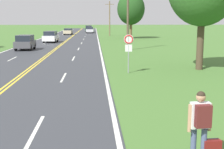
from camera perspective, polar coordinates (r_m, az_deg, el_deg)
hitchhiker_person at (r=7.69m, az=15.88°, el=-7.89°), size 0.59×0.42×1.73m
traffic_sign at (r=19.66m, az=3.06°, el=5.55°), size 0.60×0.10×2.45m
utility_pole_midground at (r=34.69m, az=2.92°, el=11.78°), size 1.80×0.24×8.56m
utility_pole_far at (r=64.69m, az=-0.44°, el=10.29°), size 1.80×0.24×7.00m
tree_behind_sign at (r=56.01m, az=3.49°, el=11.88°), size 4.84×4.84×8.00m
car_dark_grey_hatchback_nearest at (r=36.30m, az=-15.60°, el=5.72°), size 1.81×3.49×1.66m
car_white_van_approaching at (r=47.42m, az=-11.16°, el=6.83°), size 1.95×4.09×1.66m
car_champagne_hatchback_mid_near at (r=71.16m, az=-8.04°, el=7.84°), size 1.87×3.79×1.41m
car_silver_sedan_mid_far at (r=79.33m, az=-4.07°, el=8.16°), size 1.88×4.38×1.55m
car_dark_green_suv_receding at (r=86.71m, az=-4.27°, el=8.40°), size 1.88×4.45×1.75m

